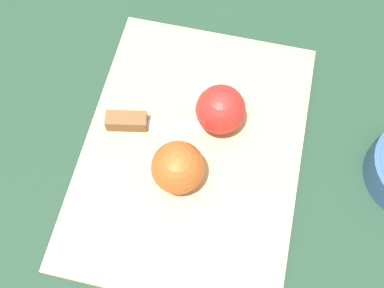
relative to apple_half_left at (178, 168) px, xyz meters
name	(u,v)px	position (x,y,z in m)	size (l,w,h in m)	color
ground_plane	(192,155)	(0.04, -0.01, -0.05)	(4.00, 4.00, 0.00)	#1E3828
cutting_board	(192,152)	(0.04, -0.01, -0.04)	(0.41, 0.31, 0.02)	tan
apple_half_left	(178,168)	(0.00, 0.00, 0.00)	(0.07, 0.07, 0.07)	#AD4C1E
apple_half_right	(221,109)	(0.09, -0.04, 0.00)	(0.07, 0.07, 0.07)	red
knife	(132,122)	(0.06, 0.08, -0.02)	(0.04, 0.14, 0.02)	silver
apple_slice	(204,90)	(0.14, -0.01, -0.03)	(0.05, 0.05, 0.01)	beige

